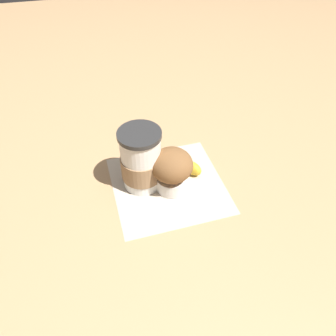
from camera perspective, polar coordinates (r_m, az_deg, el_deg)
name	(u,v)px	position (r m, az deg, el deg)	size (l,w,h in m)	color
ground_plane	(168,185)	(0.78, 0.00, -2.98)	(3.00, 3.00, 0.00)	tan
paper_napkin	(168,185)	(0.78, 0.00, -2.95)	(0.26, 0.26, 0.00)	beige
coffee_cup	(141,161)	(0.74, -4.68, 1.22)	(0.10, 0.10, 0.15)	white
muffin	(172,169)	(0.73, 0.66, -0.17)	(0.10, 0.10, 0.11)	white
banana	(173,166)	(0.80, 0.83, 0.34)	(0.14, 0.08, 0.03)	gold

